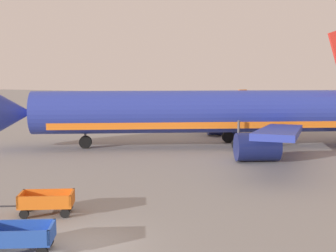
# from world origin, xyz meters

# --- Properties ---
(ground_plane) EXTENTS (220.00, 220.00, 0.00)m
(ground_plane) POSITION_xyz_m (0.00, 0.00, 0.00)
(ground_plane) COLOR gray
(airplane) EXTENTS (35.78, 29.30, 11.34)m
(airplane) POSITION_xyz_m (-0.57, 24.14, 3.05)
(airplane) COLOR #28389E
(airplane) RESTS_ON ground
(baggage_cart_nearest) EXTENTS (3.55, 2.28, 1.07)m
(baggage_cart_nearest) POSITION_xyz_m (-1.89, -1.55, 0.60)
(baggage_cart_nearest) COLOR #234CB2
(baggage_cart_nearest) RESTS_ON ground
(baggage_cart_second_in_row) EXTENTS (3.55, 2.29, 1.07)m
(baggage_cart_second_in_row) POSITION_xyz_m (-3.62, 2.72, 0.60)
(baggage_cart_second_in_row) COLOR orange
(baggage_cart_second_in_row) RESTS_ON ground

